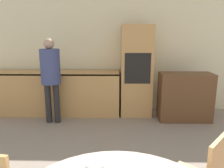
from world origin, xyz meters
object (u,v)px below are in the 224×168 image
at_px(oven_unit, 136,71).
at_px(sideboard, 185,97).
at_px(person_standing, 51,72).
at_px(bowl_near, 95,165).

height_order(oven_unit, sideboard, oven_unit).
xyz_separation_m(person_standing, bowl_near, (1.07, -2.59, -0.23)).
relative_size(sideboard, person_standing, 0.63).
xyz_separation_m(sideboard, person_standing, (-2.58, -0.19, 0.52)).
xyz_separation_m(sideboard, bowl_near, (-1.50, -2.78, 0.29)).
bearing_deg(bowl_near, sideboard, 61.62).
height_order(oven_unit, bowl_near, oven_unit).
xyz_separation_m(oven_unit, bowl_near, (-0.56, -3.12, -0.17)).
height_order(person_standing, bowl_near, person_standing).
bearing_deg(sideboard, person_standing, -175.87).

